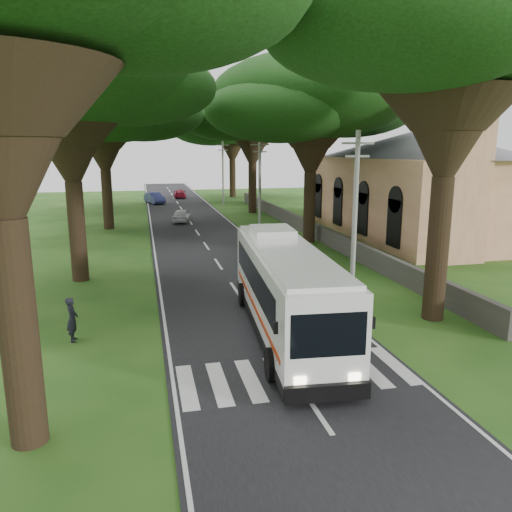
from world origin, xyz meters
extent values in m
plane|color=#1F4B15|center=(0.00, 0.00, 0.00)|extent=(140.00, 140.00, 0.00)
cube|color=black|center=(0.00, 25.00, 0.01)|extent=(8.00, 120.00, 0.04)
cube|color=silver|center=(0.00, -2.00, 0.00)|extent=(8.00, 3.00, 0.01)
cube|color=#383533|center=(9.00, 24.00, 0.60)|extent=(0.35, 50.00, 1.20)
cube|color=tan|center=(18.00, 22.00, 3.20)|extent=(12.00, 22.00, 6.40)
pyramid|color=#595960|center=(18.00, 22.00, 8.60)|extent=(14.00, 24.00, 2.20)
cube|color=tan|center=(15.00, 12.00, 5.00)|extent=(3.00, 3.00, 10.00)
cone|color=#595960|center=(15.00, 12.00, 10.80)|extent=(4.00, 4.00, 1.60)
cylinder|color=gray|center=(5.50, 6.00, 4.00)|extent=(0.24, 0.24, 8.00)
cube|color=gray|center=(5.50, 6.00, 7.40)|extent=(1.60, 0.10, 0.10)
cube|color=gray|center=(5.50, 6.00, 6.80)|extent=(1.20, 0.10, 0.10)
cylinder|color=gray|center=(5.50, 26.00, 4.00)|extent=(0.24, 0.24, 8.00)
cube|color=gray|center=(5.50, 26.00, 7.40)|extent=(1.60, 0.10, 0.10)
cube|color=gray|center=(5.50, 26.00, 6.80)|extent=(1.20, 0.10, 0.10)
cylinder|color=gray|center=(5.50, 46.00, 4.00)|extent=(0.24, 0.24, 8.00)
cube|color=gray|center=(5.50, 46.00, 7.40)|extent=(1.60, 0.10, 0.10)
cube|color=gray|center=(5.50, 46.00, 6.80)|extent=(1.20, 0.10, 0.10)
cylinder|color=black|center=(-7.50, -4.00, 2.83)|extent=(0.90, 0.90, 5.66)
cylinder|color=black|center=(-8.00, 12.00, 2.70)|extent=(0.90, 0.90, 5.41)
cone|color=black|center=(-8.00, 12.00, 7.31)|extent=(3.20, 3.20, 3.80)
ellipsoid|color=black|center=(-8.00, 12.00, 11.02)|extent=(13.24, 13.24, 5.56)
cylinder|color=black|center=(-7.50, 30.00, 2.61)|extent=(0.90, 0.90, 5.22)
cone|color=black|center=(-7.50, 30.00, 7.12)|extent=(3.20, 3.20, 3.80)
ellipsoid|color=black|center=(-7.50, 30.00, 10.61)|extent=(14.89, 14.89, 6.26)
cylinder|color=black|center=(-8.50, 48.00, 2.93)|extent=(0.90, 0.90, 5.85)
cone|color=black|center=(-8.50, 48.00, 7.75)|extent=(3.20, 3.20, 3.80)
ellipsoid|color=black|center=(-8.50, 48.00, 12.01)|extent=(14.79, 14.79, 6.21)
cylinder|color=black|center=(7.50, 2.00, 3.02)|extent=(0.90, 0.90, 6.05)
cone|color=black|center=(7.50, 2.00, 7.95)|extent=(3.20, 3.20, 3.80)
ellipsoid|color=black|center=(7.50, 2.00, 12.44)|extent=(14.67, 14.67, 6.16)
cylinder|color=black|center=(8.00, 20.00, 2.66)|extent=(0.90, 0.90, 5.33)
cone|color=black|center=(8.00, 20.00, 7.23)|extent=(3.20, 3.20, 3.80)
ellipsoid|color=black|center=(8.00, 20.00, 10.84)|extent=(14.85, 14.85, 6.24)
cylinder|color=black|center=(7.50, 38.00, 2.71)|extent=(0.90, 0.90, 5.41)
cone|color=black|center=(7.50, 38.00, 7.31)|extent=(3.20, 3.20, 3.80)
ellipsoid|color=black|center=(7.50, 38.00, 11.03)|extent=(14.05, 14.05, 5.90)
cylinder|color=black|center=(8.50, 56.00, 2.68)|extent=(0.90, 0.90, 5.37)
cone|color=black|center=(8.50, 56.00, 7.27)|extent=(3.20, 3.20, 3.80)
ellipsoid|color=black|center=(8.50, 56.00, 10.93)|extent=(16.34, 16.34, 6.86)
cube|color=white|center=(0.80, 1.70, 1.89)|extent=(3.37, 11.91, 2.89)
cube|color=black|center=(0.82, 1.99, 2.30)|extent=(3.26, 9.77, 1.08)
cube|color=black|center=(0.80, 1.70, 0.49)|extent=(3.42, 11.95, 0.34)
cube|color=#B7300C|center=(0.80, 1.70, 1.22)|extent=(3.33, 10.74, 0.18)
cube|color=white|center=(0.80, 1.70, 3.39)|extent=(3.13, 11.31, 0.18)
cylinder|color=black|center=(-0.73, -2.11, 0.54)|extent=(0.43, 1.10, 1.08)
cylinder|color=black|center=(1.71, -2.30, 0.54)|extent=(0.43, 1.10, 1.08)
cylinder|color=black|center=(-0.13, 5.51, 0.54)|extent=(0.43, 1.10, 1.08)
cylinder|color=black|center=(2.32, 5.31, 0.54)|extent=(0.43, 1.10, 1.08)
imported|color=silver|center=(-0.80, 32.40, 0.67)|extent=(2.26, 4.01, 1.29)
imported|color=navy|center=(-2.93, 49.61, 0.74)|extent=(2.78, 4.56, 1.42)
imported|color=maroon|center=(0.80, 56.17, 0.64)|extent=(1.88, 4.25, 1.21)
imported|color=black|center=(-7.27, 2.75, 0.86)|extent=(0.41, 0.63, 1.72)
camera|label=1|loc=(-4.46, -16.23, 7.26)|focal=35.00mm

